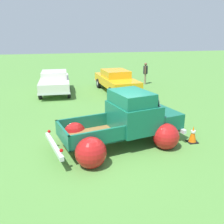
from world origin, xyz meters
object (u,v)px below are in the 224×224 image
(show_car_0, at_px, (55,81))
(show_car_1, at_px, (116,80))
(spectator_0, at_px, (145,72))
(lane_cone_0, at_px, (193,134))
(vintage_pickup_truck, at_px, (127,124))

(show_car_0, distance_m, show_car_1, 4.06)
(show_car_0, xyz_separation_m, show_car_1, (4.04, -0.43, 0.00))
(show_car_0, xyz_separation_m, spectator_0, (6.82, 1.49, 0.15))
(spectator_0, height_order, lane_cone_0, spectator_0)
(show_car_0, height_order, spectator_0, spectator_0)
(show_car_0, height_order, show_car_1, same)
(show_car_0, distance_m, lane_cone_0, 10.17)
(show_car_1, bearing_deg, vintage_pickup_truck, -16.09)
(spectator_0, bearing_deg, lane_cone_0, 103.27)
(show_car_1, xyz_separation_m, spectator_0, (2.79, 1.92, 0.14))
(show_car_1, distance_m, lane_cone_0, 8.57)
(vintage_pickup_truck, height_order, lane_cone_0, vintage_pickup_truck)
(show_car_0, bearing_deg, show_car_1, 86.02)
(vintage_pickup_truck, height_order, show_car_0, vintage_pickup_truck)
(show_car_1, bearing_deg, show_car_0, -100.85)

